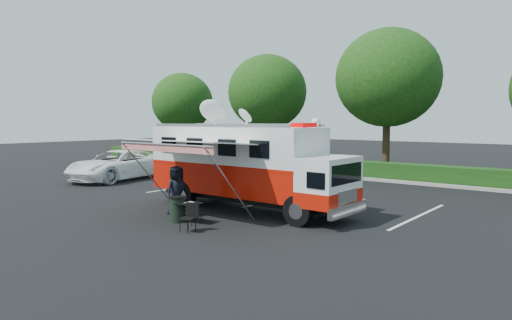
{
  "coord_description": "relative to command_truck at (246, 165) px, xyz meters",
  "views": [
    {
      "loc": [
        11.04,
        -13.24,
        3.44
      ],
      "look_at": [
        0.0,
        0.5,
        1.9
      ],
      "focal_mm": 32.0,
      "sensor_mm": 36.0,
      "label": 1
    }
  ],
  "objects": [
    {
      "name": "trash_bin",
      "position": [
        -0.51,
        -3.03,
        -1.31
      ],
      "size": [
        0.58,
        0.58,
        0.86
      ],
      "color": "black",
      "rests_on": "ground_plane"
    },
    {
      "name": "command_truck",
      "position": [
        0.0,
        0.0,
        0.0
      ],
      "size": [
        8.51,
        2.34,
        4.09
      ],
      "color": "black",
      "rests_on": "ground_plane"
    },
    {
      "name": "stall_lines",
      "position": [
        -0.43,
        3.0,
        -1.74
      ],
      "size": [
        24.12,
        5.5,
        0.01
      ],
      "color": "silver",
      "rests_on": "ground_plane"
    },
    {
      "name": "folding_table",
      "position": [
        -0.02,
        -2.94,
        -1.1
      ],
      "size": [
        0.93,
        0.74,
        0.7
      ],
      "color": "black",
      "rests_on": "ground_plane"
    },
    {
      "name": "awning",
      "position": [
        -0.76,
        -2.43,
        0.88
      ],
      "size": [
        4.64,
        2.42,
        2.81
      ],
      "color": "white",
      "rests_on": "ground_plane"
    },
    {
      "name": "white_suv",
      "position": [
        -11.56,
        2.16,
        -1.75
      ],
      "size": [
        3.83,
        6.53,
        1.71
      ],
      "primitive_type": "imported",
      "rotation": [
        0.0,
        0.0,
        0.17
      ],
      "color": "white",
      "rests_on": "ground_plane"
    },
    {
      "name": "back_border",
      "position": [
        1.22,
        12.9,
        3.25
      ],
      "size": [
        60.0,
        6.14,
        8.87
      ],
      "color": "#9E998E",
      "rests_on": "ground_plane"
    },
    {
      "name": "folding_chair",
      "position": [
        0.82,
        -3.68,
        -1.22
      ],
      "size": [
        0.54,
        0.57,
        0.89
      ],
      "color": "black",
      "rests_on": "ground_plane"
    },
    {
      "name": "ground_plane",
      "position": [
        0.07,
        0.0,
        -1.75
      ],
      "size": [
        120.0,
        120.0,
        0.0
      ],
      "primitive_type": "plane",
      "color": "black",
      "rests_on": "ground"
    },
    {
      "name": "person",
      "position": [
        -1.15,
        -2.5,
        -1.75
      ],
      "size": [
        0.61,
        0.92,
        1.84
      ],
      "primitive_type": "imported",
      "rotation": [
        0.0,
        0.0,
        1.54
      ],
      "color": "black",
      "rests_on": "ground_plane"
    }
  ]
}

